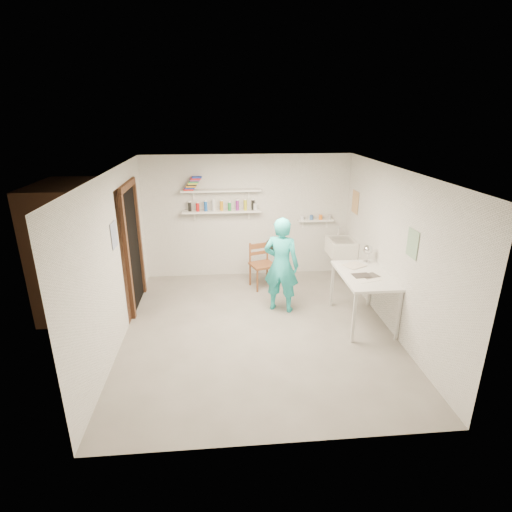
{
  "coord_description": "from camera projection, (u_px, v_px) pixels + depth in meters",
  "views": [
    {
      "loc": [
        -0.52,
        -5.34,
        3.14
      ],
      "look_at": [
        0.0,
        0.4,
        1.05
      ],
      "focal_mm": 28.0,
      "sensor_mm": 36.0,
      "label": 1
    }
  ],
  "objects": [
    {
      "name": "floor",
      "position": [
        258.0,
        330.0,
        6.12
      ],
      "size": [
        4.0,
        4.5,
        0.02
      ],
      "primitive_type": "cube",
      "color": "slate",
      "rests_on": "ground"
    },
    {
      "name": "ceiling",
      "position": [
        259.0,
        170.0,
        5.29
      ],
      "size": [
        4.0,
        4.5,
        0.02
      ],
      "primitive_type": "cube",
      "color": "silver",
      "rests_on": "wall_back"
    },
    {
      "name": "wall_back",
      "position": [
        247.0,
        217.0,
        7.82
      ],
      "size": [
        4.0,
        0.02,
        2.4
      ],
      "primitive_type": "cube",
      "color": "silver",
      "rests_on": "ground"
    },
    {
      "name": "wall_front",
      "position": [
        283.0,
        340.0,
        3.59
      ],
      "size": [
        4.0,
        0.02,
        2.4
      ],
      "primitive_type": "cube",
      "color": "silver",
      "rests_on": "ground"
    },
    {
      "name": "wall_left",
      "position": [
        115.0,
        260.0,
        5.54
      ],
      "size": [
        0.02,
        4.5,
        2.4
      ],
      "primitive_type": "cube",
      "color": "silver",
      "rests_on": "ground"
    },
    {
      "name": "wall_right",
      "position": [
        394.0,
        251.0,
        5.88
      ],
      "size": [
        0.02,
        4.5,
        2.4
      ],
      "primitive_type": "cube",
      "color": "silver",
      "rests_on": "ground"
    },
    {
      "name": "doorway_recess",
      "position": [
        133.0,
        249.0,
        6.59
      ],
      "size": [
        0.02,
        0.9,
        2.0
      ],
      "primitive_type": "cube",
      "color": "black",
      "rests_on": "wall_left"
    },
    {
      "name": "corridor_box",
      "position": [
        88.0,
        248.0,
        6.51
      ],
      "size": [
        1.4,
        1.5,
        2.1
      ],
      "primitive_type": "cube",
      "color": "brown",
      "rests_on": "ground"
    },
    {
      "name": "door_lintel",
      "position": [
        127.0,
        186.0,
        6.23
      ],
      "size": [
        0.06,
        1.05,
        0.1
      ],
      "primitive_type": "cube",
      "color": "brown",
      "rests_on": "wall_left"
    },
    {
      "name": "door_jamb_near",
      "position": [
        128.0,
        260.0,
        6.12
      ],
      "size": [
        0.06,
        0.1,
        2.0
      ],
      "primitive_type": "cube",
      "color": "brown",
      "rests_on": "ground"
    },
    {
      "name": "door_jamb_far",
      "position": [
        139.0,
        240.0,
        7.06
      ],
      "size": [
        0.06,
        0.1,
        2.0
      ],
      "primitive_type": "cube",
      "color": "brown",
      "rests_on": "ground"
    },
    {
      "name": "shelf_lower",
      "position": [
        222.0,
        211.0,
        7.61
      ],
      "size": [
        1.5,
        0.22,
        0.03
      ],
      "primitive_type": "cube",
      "color": "white",
      "rests_on": "wall_back"
    },
    {
      "name": "shelf_upper",
      "position": [
        221.0,
        190.0,
        7.47
      ],
      "size": [
        1.5,
        0.22,
        0.03
      ],
      "primitive_type": "cube",
      "color": "white",
      "rests_on": "wall_back"
    },
    {
      "name": "ledge_shelf",
      "position": [
        316.0,
        220.0,
        7.88
      ],
      "size": [
        0.7,
        0.14,
        0.03
      ],
      "primitive_type": "cube",
      "color": "white",
      "rests_on": "wall_back"
    },
    {
      "name": "poster_left",
      "position": [
        114.0,
        235.0,
        5.47
      ],
      "size": [
        0.01,
        0.28,
        0.36
      ],
      "primitive_type": "cube",
      "color": "#334C7F",
      "rests_on": "wall_left"
    },
    {
      "name": "poster_right_a",
      "position": [
        355.0,
        202.0,
        7.44
      ],
      "size": [
        0.01,
        0.34,
        0.42
      ],
      "primitive_type": "cube",
      "color": "#995933",
      "rests_on": "wall_right"
    },
    {
      "name": "poster_right_b",
      "position": [
        412.0,
        244.0,
        5.26
      ],
      "size": [
        0.01,
        0.3,
        0.38
      ],
      "primitive_type": "cube",
      "color": "#3F724C",
      "rests_on": "wall_right"
    },
    {
      "name": "belfast_sink",
      "position": [
        341.0,
        247.0,
        7.62
      ],
      "size": [
        0.48,
        0.6,
        0.3
      ],
      "primitive_type": "cube",
      "color": "white",
      "rests_on": "wall_right"
    },
    {
      "name": "man",
      "position": [
        281.0,
        265.0,
        6.46
      ],
      "size": [
        0.68,
        0.57,
        1.59
      ],
      "primitive_type": "imported",
      "rotation": [
        0.0,
        0.0,
        2.75
      ],
      "color": "#25B9B8",
      "rests_on": "ground"
    },
    {
      "name": "wall_clock",
      "position": [
        275.0,
        246.0,
        6.56
      ],
      "size": [
        0.28,
        0.14,
        0.29
      ],
      "primitive_type": "cylinder",
      "rotation": [
        1.57,
        0.0,
        -0.39
      ],
      "color": "beige",
      "rests_on": "man"
    },
    {
      "name": "wooden_chair",
      "position": [
        262.0,
        265.0,
        7.44
      ],
      "size": [
        0.53,
        0.51,
        0.9
      ],
      "primitive_type": "cube",
      "rotation": [
        0.0,
        0.0,
        0.33
      ],
      "color": "brown",
      "rests_on": "ground"
    },
    {
      "name": "work_table",
      "position": [
        363.0,
        298.0,
        6.2
      ],
      "size": [
        0.73,
        1.22,
        0.82
      ],
      "primitive_type": "cube",
      "color": "silver",
      "rests_on": "ground"
    },
    {
      "name": "desk_lamp",
      "position": [
        368.0,
        250.0,
        6.46
      ],
      "size": [
        0.15,
        0.15,
        0.15
      ],
      "primitive_type": "sphere",
      "color": "silver",
      "rests_on": "work_table"
    },
    {
      "name": "spray_cans",
      "position": [
        222.0,
        206.0,
        7.57
      ],
      "size": [
        1.31,
        0.06,
        0.17
      ],
      "color": "black",
      "rests_on": "shelf_lower"
    },
    {
      "name": "book_stack",
      "position": [
        193.0,
        183.0,
        7.38
      ],
      "size": [
        0.34,
        0.14,
        0.25
      ],
      "color": "red",
      "rests_on": "shelf_upper"
    },
    {
      "name": "ledge_pots",
      "position": [
        316.0,
        217.0,
        7.86
      ],
      "size": [
        0.48,
        0.07,
        0.09
      ],
      "color": "silver",
      "rests_on": "ledge_shelf"
    },
    {
      "name": "papers",
      "position": [
        365.0,
        274.0,
        6.06
      ],
      "size": [
        0.3,
        0.22,
        0.02
      ],
      "color": "silver",
      "rests_on": "work_table"
    }
  ]
}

